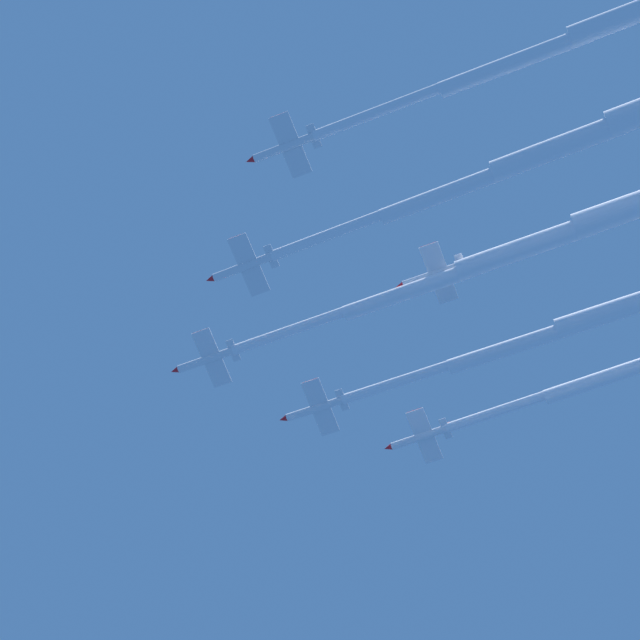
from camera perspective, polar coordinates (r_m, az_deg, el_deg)
jet_lead at (r=193.65m, az=8.25°, el=2.93°), size 77.69×8.22×4.29m
jet_port_inner at (r=185.79m, az=9.53°, el=6.81°), size 73.41×8.19×4.27m
jet_starboard_inner at (r=198.82m, az=11.89°, el=0.54°), size 74.35×8.26×4.26m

